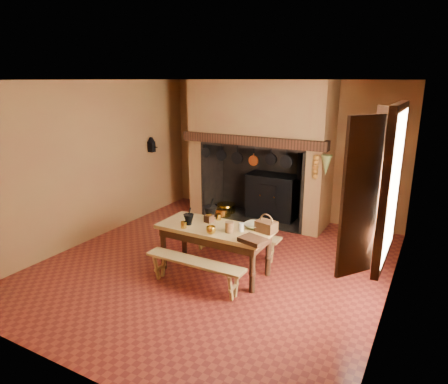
% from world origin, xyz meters
% --- Properties ---
extents(floor, '(5.50, 5.50, 0.00)m').
position_xyz_m(floor, '(0.00, 0.00, 0.00)').
color(floor, maroon).
rests_on(floor, ground).
extents(ceiling, '(5.50, 5.50, 0.00)m').
position_xyz_m(ceiling, '(0.00, 0.00, 2.80)').
color(ceiling, silver).
rests_on(ceiling, back_wall).
extents(back_wall, '(5.00, 0.02, 2.80)m').
position_xyz_m(back_wall, '(0.00, 2.75, 1.40)').
color(back_wall, olive).
rests_on(back_wall, floor).
extents(wall_left, '(0.02, 5.50, 2.80)m').
position_xyz_m(wall_left, '(-2.50, 0.00, 1.40)').
color(wall_left, olive).
rests_on(wall_left, floor).
extents(wall_right, '(0.02, 5.50, 2.80)m').
position_xyz_m(wall_right, '(2.50, 0.00, 1.40)').
color(wall_right, olive).
rests_on(wall_right, floor).
extents(wall_front, '(5.00, 0.02, 2.80)m').
position_xyz_m(wall_front, '(0.00, -2.75, 1.40)').
color(wall_front, olive).
rests_on(wall_front, floor).
extents(chimney_breast, '(2.95, 0.96, 2.80)m').
position_xyz_m(chimney_breast, '(-0.30, 2.31, 1.81)').
color(chimney_breast, olive).
rests_on(chimney_breast, floor).
extents(iron_range, '(1.12, 0.55, 1.60)m').
position_xyz_m(iron_range, '(-0.04, 2.45, 0.48)').
color(iron_range, black).
rests_on(iron_range, floor).
extents(hearth_pans, '(0.51, 0.62, 0.20)m').
position_xyz_m(hearth_pans, '(-1.05, 2.22, 0.09)').
color(hearth_pans, gold).
rests_on(hearth_pans, floor).
extents(hanging_pans, '(1.92, 0.29, 0.27)m').
position_xyz_m(hanging_pans, '(-0.34, 1.81, 1.36)').
color(hanging_pans, black).
rests_on(hanging_pans, chimney_breast).
extents(onion_string, '(0.12, 0.10, 0.46)m').
position_xyz_m(onion_string, '(1.00, 1.79, 1.33)').
color(onion_string, '#A7631E').
rests_on(onion_string, chimney_breast).
extents(herb_bunch, '(0.20, 0.20, 0.35)m').
position_xyz_m(herb_bunch, '(1.18, 1.79, 1.38)').
color(herb_bunch, '#606831').
rests_on(herb_bunch, chimney_breast).
extents(window, '(0.39, 1.75, 1.76)m').
position_xyz_m(window, '(2.35, -0.40, 1.70)').
color(window, white).
rests_on(window, wall_right).
extents(wall_coffee_mill, '(0.23, 0.16, 0.31)m').
position_xyz_m(wall_coffee_mill, '(-2.42, 1.55, 1.52)').
color(wall_coffee_mill, black).
rests_on(wall_coffee_mill, wall_left).
extents(work_table, '(1.67, 0.74, 0.72)m').
position_xyz_m(work_table, '(0.12, -0.21, 0.61)').
color(work_table, tan).
rests_on(work_table, floor).
extents(bench_front, '(1.48, 0.26, 0.42)m').
position_xyz_m(bench_front, '(0.12, -0.77, 0.31)').
color(bench_front, tan).
rests_on(bench_front, floor).
extents(bench_back, '(1.54, 0.27, 0.43)m').
position_xyz_m(bench_back, '(0.12, 0.43, 0.33)').
color(bench_back, tan).
rests_on(bench_back, floor).
extents(mortar_large, '(0.21, 0.21, 0.35)m').
position_xyz_m(mortar_large, '(-0.10, 0.03, 0.84)').
color(mortar_large, black).
rests_on(mortar_large, work_table).
extents(mortar_small, '(0.16, 0.16, 0.27)m').
position_xyz_m(mortar_small, '(-0.27, -0.32, 0.81)').
color(mortar_small, black).
rests_on(mortar_small, work_table).
extents(coffee_grinder, '(0.16, 0.13, 0.17)m').
position_xyz_m(coffee_grinder, '(-0.06, -0.08, 0.79)').
color(coffee_grinder, '#311B0F').
rests_on(coffee_grinder, work_table).
extents(brass_mug_a, '(0.11, 0.11, 0.10)m').
position_xyz_m(brass_mug_a, '(-0.26, -0.47, 0.77)').
color(brass_mug_a, gold).
rests_on(brass_mug_a, work_table).
extents(brass_mug_b, '(0.10, 0.10, 0.09)m').
position_xyz_m(brass_mug_b, '(0.02, 0.08, 0.77)').
color(brass_mug_b, gold).
rests_on(brass_mug_b, work_table).
extents(mixing_bowl, '(0.32, 0.32, 0.07)m').
position_xyz_m(mixing_bowl, '(0.64, 0.03, 0.76)').
color(mixing_bowl, '#B6B38C').
rests_on(mixing_bowl, work_table).
extents(stoneware_crock, '(0.13, 0.13, 0.15)m').
position_xyz_m(stoneware_crock, '(0.40, -0.30, 0.80)').
color(stoneware_crock, brown).
rests_on(stoneware_crock, work_table).
extents(glass_jar, '(0.08, 0.08, 0.13)m').
position_xyz_m(glass_jar, '(0.54, -0.19, 0.79)').
color(glass_jar, beige).
rests_on(glass_jar, work_table).
extents(wicker_basket, '(0.31, 0.25, 0.27)m').
position_xyz_m(wicker_basket, '(0.85, -0.03, 0.81)').
color(wicker_basket, '#462615').
rests_on(wicker_basket, work_table).
extents(wooden_tray, '(0.41, 0.34, 0.06)m').
position_xyz_m(wooden_tray, '(0.85, -0.47, 0.76)').
color(wooden_tray, '#311B0F').
rests_on(wooden_tray, work_table).
extents(brass_cup, '(0.16, 0.16, 0.11)m').
position_xyz_m(brass_cup, '(0.21, -0.47, 0.78)').
color(brass_cup, gold).
rests_on(brass_cup, work_table).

